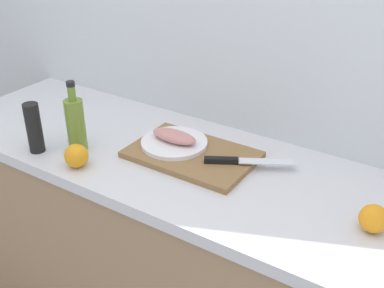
# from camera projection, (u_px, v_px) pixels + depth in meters

# --- Properties ---
(back_wall) EXTENTS (3.20, 0.05, 2.50)m
(back_wall) POSITION_uv_depth(u_px,v_px,m) (243.00, 35.00, 1.64)
(back_wall) COLOR silver
(back_wall) RESTS_ON ground_plane
(kitchen_counter) EXTENTS (2.00, 0.60, 0.90)m
(kitchen_counter) POSITION_uv_depth(u_px,v_px,m) (192.00, 266.00, 1.78)
(kitchen_counter) COLOR #9E7A56
(kitchen_counter) RESTS_ON ground_plane
(cutting_board) EXTENTS (0.42, 0.27, 0.02)m
(cutting_board) POSITION_uv_depth(u_px,v_px,m) (192.00, 154.00, 1.59)
(cutting_board) COLOR olive
(cutting_board) RESTS_ON kitchen_counter
(white_plate) EXTENTS (0.23, 0.23, 0.01)m
(white_plate) POSITION_uv_depth(u_px,v_px,m) (174.00, 143.00, 1.63)
(white_plate) COLOR white
(white_plate) RESTS_ON cutting_board
(fish_fillet) EXTENTS (0.17, 0.07, 0.04)m
(fish_fillet) POSITION_uv_depth(u_px,v_px,m) (174.00, 136.00, 1.61)
(fish_fillet) COLOR tan
(fish_fillet) RESTS_ON white_plate
(chef_knife) EXTENTS (0.27, 0.17, 0.02)m
(chef_knife) POSITION_uv_depth(u_px,v_px,m) (238.00, 161.00, 1.52)
(chef_knife) COLOR silver
(chef_knife) RESTS_ON cutting_board
(olive_oil_bottle) EXTENTS (0.06, 0.06, 0.25)m
(olive_oil_bottle) POSITION_uv_depth(u_px,v_px,m) (76.00, 123.00, 1.60)
(olive_oil_bottle) COLOR olive
(olive_oil_bottle) RESTS_ON kitchen_counter
(orange_0) EXTENTS (0.08, 0.08, 0.08)m
(orange_0) POSITION_uv_depth(u_px,v_px,m) (374.00, 219.00, 1.24)
(orange_0) COLOR orange
(orange_0) RESTS_ON kitchen_counter
(orange_1) EXTENTS (0.08, 0.08, 0.08)m
(orange_1) POSITION_uv_depth(u_px,v_px,m) (76.00, 156.00, 1.52)
(orange_1) COLOR orange
(orange_1) RESTS_ON kitchen_counter
(pepper_mill) EXTENTS (0.05, 0.05, 0.18)m
(pepper_mill) POSITION_uv_depth(u_px,v_px,m) (34.00, 128.00, 1.59)
(pepper_mill) COLOR black
(pepper_mill) RESTS_ON kitchen_counter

